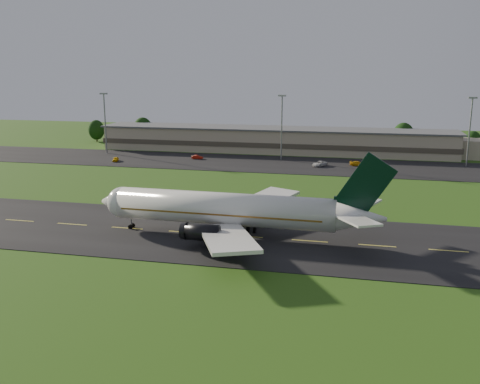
% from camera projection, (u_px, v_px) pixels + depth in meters
% --- Properties ---
extents(ground, '(360.00, 360.00, 0.00)m').
position_uv_depth(ground, '(185.00, 233.00, 94.32)').
color(ground, '#204711').
rests_on(ground, ground).
extents(taxiway, '(220.00, 30.00, 0.10)m').
position_uv_depth(taxiway, '(185.00, 232.00, 94.31)').
color(taxiway, black).
rests_on(taxiway, ground).
extents(apron, '(260.00, 30.00, 0.10)m').
position_uv_depth(apron, '(261.00, 163.00, 162.67)').
color(apron, black).
rests_on(apron, ground).
extents(airliner, '(51.26, 42.18, 15.57)m').
position_uv_depth(airliner, '(229.00, 210.00, 91.49)').
color(airliner, white).
rests_on(airliner, ground).
extents(terminal, '(145.00, 16.00, 8.40)m').
position_uv_depth(terminal, '(292.00, 141.00, 183.35)').
color(terminal, tan).
rests_on(terminal, ground).
extents(light_mast_west, '(2.40, 1.20, 20.35)m').
position_uv_depth(light_mast_west, '(105.00, 116.00, 179.38)').
color(light_mast_west, gray).
rests_on(light_mast_west, ground).
extents(light_mast_centre, '(2.40, 1.20, 20.35)m').
position_uv_depth(light_mast_centre, '(282.00, 120.00, 166.31)').
color(light_mast_centre, gray).
rests_on(light_mast_centre, ground).
extents(light_mast_east, '(2.40, 1.20, 20.35)m').
position_uv_depth(light_mast_east, '(470.00, 124.00, 154.33)').
color(light_mast_east, gray).
rests_on(light_mast_east, ground).
extents(tree_line, '(196.17, 8.81, 10.15)m').
position_uv_depth(tree_line, '(370.00, 137.00, 186.66)').
color(tree_line, black).
rests_on(tree_line, ground).
extents(service_vehicle_a, '(2.51, 4.08, 1.30)m').
position_uv_depth(service_vehicle_a, '(116.00, 159.00, 166.02)').
color(service_vehicle_a, yellow).
rests_on(service_vehicle_a, apron).
extents(service_vehicle_b, '(3.74, 1.54, 1.20)m').
position_uv_depth(service_vehicle_b, '(197.00, 157.00, 170.30)').
color(service_vehicle_b, '#A7180B').
rests_on(service_vehicle_b, apron).
extents(service_vehicle_c, '(4.79, 5.91, 1.50)m').
position_uv_depth(service_vehicle_c, '(320.00, 164.00, 157.73)').
color(service_vehicle_c, silver).
rests_on(service_vehicle_c, apron).
extents(service_vehicle_d, '(4.92, 2.74, 1.35)m').
position_uv_depth(service_vehicle_d, '(358.00, 164.00, 157.92)').
color(service_vehicle_d, '#E8A50D').
rests_on(service_vehicle_d, apron).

